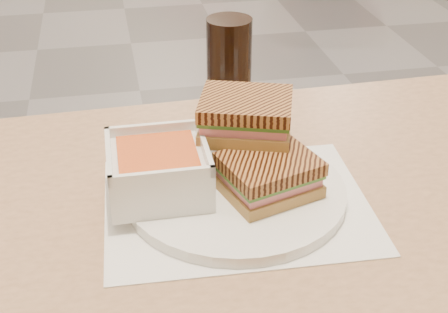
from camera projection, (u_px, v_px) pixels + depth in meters
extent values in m
cube|color=tan|center=(230.00, 222.00, 0.84)|extent=(1.22, 0.74, 0.03)
cylinder|color=tan|center=(439.00, 244.00, 1.39)|extent=(0.06, 0.06, 0.72)
cube|color=white|center=(237.00, 205.00, 0.85)|extent=(0.36, 0.29, 0.00)
cylinder|color=white|center=(236.00, 192.00, 0.86)|extent=(0.30, 0.30, 0.02)
cube|color=white|center=(159.00, 174.00, 0.84)|extent=(0.13, 0.13, 0.05)
cube|color=orange|center=(157.00, 154.00, 0.82)|extent=(0.10, 0.10, 0.01)
cube|color=white|center=(204.00, 147.00, 0.83)|extent=(0.01, 0.13, 0.02)
cube|color=white|center=(109.00, 156.00, 0.81)|extent=(0.01, 0.13, 0.02)
cube|color=white|center=(153.00, 129.00, 0.87)|extent=(0.13, 0.01, 0.02)
cube|color=white|center=(162.00, 177.00, 0.77)|extent=(0.13, 0.01, 0.02)
cube|color=#9F7A43|center=(268.00, 186.00, 0.84)|extent=(0.14, 0.13, 0.02)
cube|color=#D97E7C|center=(269.00, 177.00, 0.84)|extent=(0.13, 0.12, 0.01)
cube|color=#386B23|center=(269.00, 172.00, 0.83)|extent=(0.14, 0.13, 0.01)
cube|color=#97612B|center=(269.00, 164.00, 0.83)|extent=(0.14, 0.13, 0.02)
cube|color=#9F7A43|center=(246.00, 128.00, 0.88)|extent=(0.15, 0.14, 0.02)
cube|color=#D97E7C|center=(246.00, 118.00, 0.87)|extent=(0.14, 0.13, 0.01)
cube|color=#386B23|center=(246.00, 112.00, 0.87)|extent=(0.15, 0.13, 0.01)
cube|color=#97612B|center=(246.00, 104.00, 0.86)|extent=(0.15, 0.14, 0.02)
cylinder|color=black|center=(229.00, 66.00, 1.06)|extent=(0.08, 0.08, 0.16)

